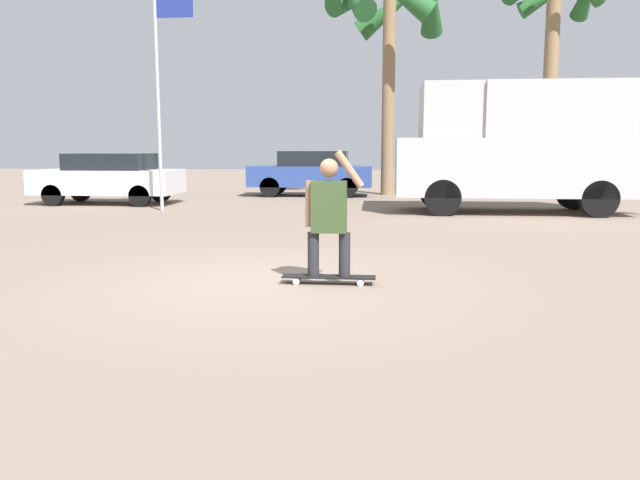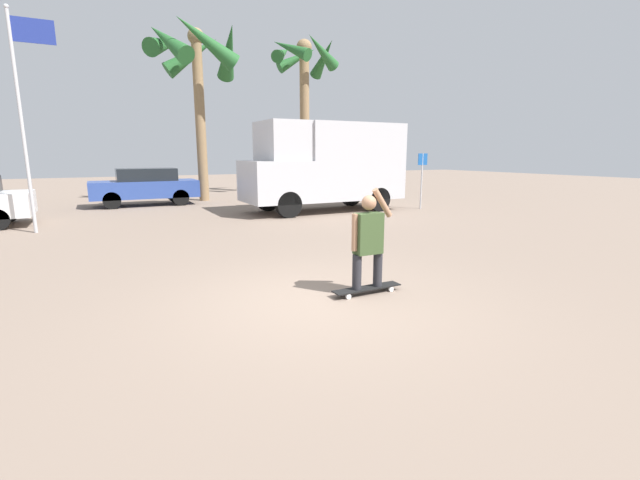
{
  "view_description": "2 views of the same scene",
  "coord_description": "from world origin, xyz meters",
  "px_view_note": "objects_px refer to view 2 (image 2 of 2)",
  "views": [
    {
      "loc": [
        1.39,
        -7.4,
        1.65
      ],
      "look_at": [
        0.63,
        0.28,
        0.5
      ],
      "focal_mm": 35.0,
      "sensor_mm": 36.0,
      "label": 1
    },
    {
      "loc": [
        -2.78,
        -5.24,
        2.12
      ],
      "look_at": [
        0.38,
        0.85,
        0.73
      ],
      "focal_mm": 24.0,
      "sensor_mm": 36.0,
      "label": 2
    }
  ],
  "objects_px": {
    "camper_van": "(327,164)",
    "parked_car_blue": "(145,186)",
    "skateboard": "(367,288)",
    "street_sign": "(422,173)",
    "palm_tree_center_background": "(194,57)",
    "palm_tree_near_van": "(304,72)",
    "person_skateboarder": "(368,237)",
    "flagpole": "(24,105)"
  },
  "relations": [
    {
      "from": "skateboard",
      "to": "palm_tree_near_van",
      "type": "relative_size",
      "value": 0.14
    },
    {
      "from": "skateboard",
      "to": "flagpole",
      "type": "xyz_separation_m",
      "value": [
        -5.06,
        8.53,
        3.29
      ]
    },
    {
      "from": "palm_tree_near_van",
      "to": "palm_tree_center_background",
      "type": "bearing_deg",
      "value": -169.26
    },
    {
      "from": "skateboard",
      "to": "palm_tree_near_van",
      "type": "xyz_separation_m",
      "value": [
        6.47,
        15.95,
        6.22
      ]
    },
    {
      "from": "street_sign",
      "to": "parked_car_blue",
      "type": "bearing_deg",
      "value": 146.85
    },
    {
      "from": "person_skateboarder",
      "to": "palm_tree_near_van",
      "type": "xyz_separation_m",
      "value": [
        6.47,
        15.95,
        5.41
      ]
    },
    {
      "from": "skateboard",
      "to": "person_skateboarder",
      "type": "xyz_separation_m",
      "value": [
        -0.0,
        0.0,
        0.81
      ]
    },
    {
      "from": "person_skateboarder",
      "to": "parked_car_blue",
      "type": "height_order",
      "value": "person_skateboarder"
    },
    {
      "from": "palm_tree_near_van",
      "to": "street_sign",
      "type": "bearing_deg",
      "value": -81.59
    },
    {
      "from": "camper_van",
      "to": "palm_tree_near_van",
      "type": "bearing_deg",
      "value": 71.17
    },
    {
      "from": "camper_van",
      "to": "person_skateboarder",
      "type": "bearing_deg",
      "value": -114.55
    },
    {
      "from": "camper_van",
      "to": "street_sign",
      "type": "xyz_separation_m",
      "value": [
        3.59,
        -1.14,
        -0.37
      ]
    },
    {
      "from": "flagpole",
      "to": "street_sign",
      "type": "distance_m",
      "value": 12.92
    },
    {
      "from": "person_skateboarder",
      "to": "camper_van",
      "type": "relative_size",
      "value": 0.26
    },
    {
      "from": "skateboard",
      "to": "palm_tree_center_background",
      "type": "relative_size",
      "value": 0.15
    },
    {
      "from": "camper_van",
      "to": "flagpole",
      "type": "height_order",
      "value": "flagpole"
    },
    {
      "from": "parked_car_blue",
      "to": "person_skateboarder",
      "type": "bearing_deg",
      "value": -82.7
    },
    {
      "from": "palm_tree_center_background",
      "to": "skateboard",
      "type": "bearing_deg",
      "value": -92.58
    },
    {
      "from": "flagpole",
      "to": "street_sign",
      "type": "bearing_deg",
      "value": -3.28
    },
    {
      "from": "street_sign",
      "to": "palm_tree_near_van",
      "type": "bearing_deg",
      "value": 98.41
    },
    {
      "from": "person_skateboarder",
      "to": "parked_car_blue",
      "type": "bearing_deg",
      "value": 97.3
    },
    {
      "from": "person_skateboarder",
      "to": "camper_van",
      "type": "distance_m",
      "value": 9.87
    },
    {
      "from": "flagpole",
      "to": "street_sign",
      "type": "relative_size",
      "value": 2.7
    },
    {
      "from": "camper_van",
      "to": "flagpole",
      "type": "bearing_deg",
      "value": -177.4
    },
    {
      "from": "person_skateboarder",
      "to": "street_sign",
      "type": "xyz_separation_m",
      "value": [
        7.68,
        7.8,
        0.49
      ]
    },
    {
      "from": "palm_tree_near_van",
      "to": "street_sign",
      "type": "xyz_separation_m",
      "value": [
        1.21,
        -8.15,
        -4.91
      ]
    },
    {
      "from": "parked_car_blue",
      "to": "skateboard",
      "type": "bearing_deg",
      "value": -82.69
    },
    {
      "from": "person_skateboarder",
      "to": "camper_van",
      "type": "xyz_separation_m",
      "value": [
        4.09,
        8.95,
        0.86
      ]
    },
    {
      "from": "parked_car_blue",
      "to": "palm_tree_near_van",
      "type": "distance_m",
      "value": 10.12
    },
    {
      "from": "skateboard",
      "to": "palm_tree_near_van",
      "type": "bearing_deg",
      "value": 67.91
    },
    {
      "from": "camper_van",
      "to": "parked_car_blue",
      "type": "height_order",
      "value": "camper_van"
    },
    {
      "from": "flagpole",
      "to": "skateboard",
      "type": "bearing_deg",
      "value": -59.31
    },
    {
      "from": "skateboard",
      "to": "street_sign",
      "type": "relative_size",
      "value": 0.53
    },
    {
      "from": "palm_tree_center_background",
      "to": "camper_van",
      "type": "bearing_deg",
      "value": -59.93
    },
    {
      "from": "palm_tree_near_van",
      "to": "flagpole",
      "type": "xyz_separation_m",
      "value": [
        -11.54,
        -7.42,
        -2.93
      ]
    },
    {
      "from": "flagpole",
      "to": "person_skateboarder",
      "type": "bearing_deg",
      "value": -59.31
    },
    {
      "from": "palm_tree_near_van",
      "to": "flagpole",
      "type": "relative_size",
      "value": 1.39
    },
    {
      "from": "parked_car_blue",
      "to": "palm_tree_center_background",
      "type": "relative_size",
      "value": 0.54
    },
    {
      "from": "parked_car_blue",
      "to": "street_sign",
      "type": "relative_size",
      "value": 1.96
    },
    {
      "from": "camper_van",
      "to": "palm_tree_near_van",
      "type": "height_order",
      "value": "palm_tree_near_van"
    },
    {
      "from": "camper_van",
      "to": "parked_car_blue",
      "type": "xyz_separation_m",
      "value": [
        -5.88,
        5.04,
        -0.95
      ]
    },
    {
      "from": "parked_car_blue",
      "to": "flagpole",
      "type": "relative_size",
      "value": 0.73
    }
  ]
}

